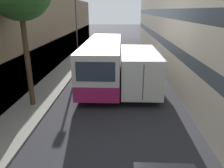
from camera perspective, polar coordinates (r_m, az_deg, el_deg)
ground_plane at (r=14.02m, az=0.36°, el=-3.32°), size 150.00×150.00×0.00m
sidewalk_left at (r=14.87m, az=-17.70°, el=-2.69°), size 2.18×60.00×0.11m
building_left_shopfront at (r=15.03m, az=-26.78°, el=8.11°), size 2.40×60.00×6.62m
building_right_apartment at (r=13.85m, az=23.86°, el=17.40°), size 2.40×60.00×10.66m
bus at (r=16.73m, az=-2.27°, el=6.17°), size 2.58×10.68×3.06m
box_truck at (r=15.59m, az=6.79°, el=4.60°), size 2.37×8.19×2.72m
street_lamp at (r=21.52m, az=-9.37°, el=16.85°), size 0.36×0.80×6.48m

